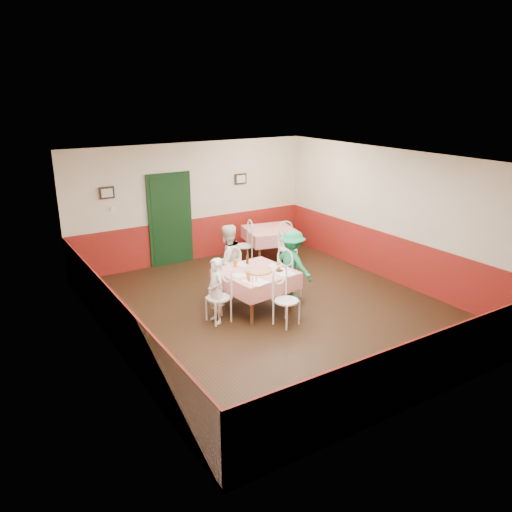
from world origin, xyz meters
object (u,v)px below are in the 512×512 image
wallet (280,271)px  diner_right (292,264)px  chair_left (218,298)px  glass_c (235,263)px  chair_right (290,276)px  glass_b (278,266)px  diner_left (216,291)px  chair_near (286,301)px  chair_second_a (243,246)px  diner_far (228,260)px  pizza (259,271)px  second_table (270,244)px  chair_second_b (288,249)px  chair_far (229,274)px  glass_a (248,276)px  beer_bottle (247,259)px  main_table (256,290)px

wallet → diner_right: bearing=26.6°
chair_left → glass_c: 0.90m
chair_right → glass_b: chair_right is taller
diner_left → chair_near: bearing=56.6°
chair_near → chair_second_a: same height
wallet → diner_far: size_ratio=0.08×
pizza → second_table: bearing=52.4°
chair_second_b → diner_left: bearing=-136.0°
chair_left → glass_b: size_ratio=6.62×
pizza → glass_c: (-0.23, 0.46, 0.05)m
chair_near → diner_right: bearing=38.4°
chair_left → second_table: bearing=128.7°
chair_left → chair_second_a: same height
chair_far → glass_a: (-0.25, -1.14, 0.38)m
chair_far → diner_left: bearing=53.8°
glass_b → second_table: bearing=59.4°
second_table → glass_b: size_ratio=8.24×
chair_second_a → diner_left: size_ratio=0.76×
chair_second_a → pizza: (-1.08, -2.37, 0.33)m
beer_bottle → diner_right: diner_right is taller
main_table → glass_a: bearing=-138.9°
beer_bottle → diner_far: 0.54m
chair_second_a → diner_far: size_ratio=0.62×
chair_second_a → pizza: 2.63m
chair_right → diner_left: 1.76m
chair_left → glass_a: bearing=64.6°
wallet → chair_right: bearing=28.7°
chair_near → pizza: chair_near is taller
chair_second_b → diner_left: diner_left is taller
chair_left → diner_right: (1.74, 0.20, 0.24)m
chair_second_b → glass_b: bearing=-117.5°
wallet → chair_left: bearing=166.2°
chair_second_b → diner_right: size_ratio=0.65×
main_table → glass_b: bearing=-24.6°
chair_second_a → diner_left: bearing=-26.8°
second_table → chair_second_b: chair_second_b is taller
chair_left → chair_second_b: same height
second_table → chair_second_a: (-0.75, 0.00, 0.08)m
chair_far → diner_left: size_ratio=0.76×
chair_far → diner_right: diner_right is taller
chair_right → pizza: 0.89m
glass_b → diner_right: bearing=27.9°
second_table → chair_left: size_ratio=1.24×
chair_left → diner_right: diner_right is taller
wallet → diner_left: (-1.25, 0.15, -0.18)m
chair_second_a → glass_a: size_ratio=6.34×
beer_bottle → wallet: 0.72m
glass_b → chair_right: bearing=29.9°
pizza → glass_c: 0.51m
glass_a → pizza: bearing=34.1°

